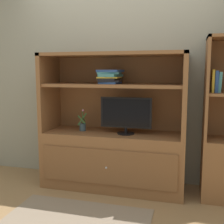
{
  "coord_description": "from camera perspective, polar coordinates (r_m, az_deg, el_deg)",
  "views": [
    {
      "loc": [
        0.84,
        -2.77,
        1.38
      ],
      "look_at": [
        0.0,
        0.35,
        0.91
      ],
      "focal_mm": 45.61,
      "sensor_mm": 36.0,
      "label": 1
    }
  ],
  "objects": [
    {
      "name": "upright_book_row",
      "position": [
        3.18,
        20.13,
        5.76
      ],
      "size": [
        0.1,
        0.17,
        0.24
      ],
      "color": "gold",
      "rests_on": "bookshelf_tall"
    },
    {
      "name": "painted_rear_wall",
      "position": [
        3.62,
        1.66,
        8.53
      ],
      "size": [
        6.0,
        0.1,
        2.8
      ],
      "primitive_type": "cube",
      "color": "gray",
      "rests_on": "ground_plane"
    },
    {
      "name": "potted_plant",
      "position": [
        3.46,
        -5.9,
        -2.85
      ],
      "size": [
        0.11,
        0.1,
        0.27
      ],
      "color": "#384C56",
      "rests_on": "media_console"
    },
    {
      "name": "magazine_stack",
      "position": [
        3.28,
        -0.37,
        7.13
      ],
      "size": [
        0.28,
        0.35,
        0.16
      ],
      "color": "#2D519E",
      "rests_on": "media_console"
    },
    {
      "name": "media_console",
      "position": [
        3.4,
        0.25,
        -6.76
      ],
      "size": [
        1.67,
        0.58,
        1.58
      ],
      "color": "brown",
      "rests_on": "ground_plane"
    },
    {
      "name": "ground_plane",
      "position": [
        3.2,
        -1.7,
        -17.31
      ],
      "size": [
        8.0,
        8.0,
        0.0
      ],
      "primitive_type": "plane",
      "color": "#99754C"
    },
    {
      "name": "tv_monitor",
      "position": [
        3.24,
        2.8,
        -0.46
      ],
      "size": [
        0.59,
        0.2,
        0.42
      ],
      "color": "black",
      "rests_on": "media_console"
    }
  ]
}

